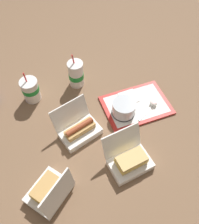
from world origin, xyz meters
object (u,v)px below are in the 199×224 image
Objects in this scene: clamshell_sandwich_center at (49,191)px; soda_cup_front at (76,74)px; plastic_fork at (145,114)px; soda_cup_left at (31,90)px; clamshell_hotdog_right at (79,129)px; clamshell_sandwich_back at (130,161)px; cake_container at (124,108)px; food_tray at (136,105)px; ketchup_cup at (154,103)px.

clamshell_sandwich_center is 1.07× the size of soda_cup_front.
soda_cup_left is at bearing -61.02° from plastic_fork.
plastic_fork is 0.45× the size of clamshell_sandwich_center.
plastic_fork is 0.38m from clamshell_hotdog_right.
clamshell_sandwich_center is at bearing 1.63° from clamshell_sandwich_back.
clamshell_sandwich_center is at bearing 50.14° from clamshell_hotdog_right.
soda_cup_front reaches higher than clamshell_sandwich_back.
cake_container is 0.57× the size of soda_cup_front.
cake_container is at bearing -148.53° from clamshell_sandwich_center.
food_tray is 0.37m from clamshell_sandwich_back.
soda_cup_front is at bearing -175.78° from soda_cup_left.
food_tray is 0.11m from cake_container.
ketchup_cup is 0.73m from clamshell_sandwich_center.
plastic_fork is 0.65m from soda_cup_left.
cake_container is 0.59× the size of clamshell_sandwich_back.
soda_cup_left reaches higher than plastic_fork.
cake_container is at bearing -108.22° from clamshell_sandwich_back.
cake_container is 0.30m from clamshell_sandwich_back.
soda_cup_front is at bearing -81.70° from plastic_fork.
ketchup_cup reaches higher than plastic_fork.
cake_container is 0.19m from ketchup_cup.
clamshell_sandwich_center is at bearing 29.15° from food_tray.
soda_cup_left is at bearing -25.87° from food_tray.
clamshell_sandwich_back is at bearing 124.53° from clamshell_hotdog_right.
soda_cup_front is (0.17, -0.31, 0.03)m from cake_container.
clamshell_sandwich_back is at bearing 121.59° from soda_cup_left.
cake_container is at bearing 119.47° from soda_cup_front.
soda_cup_front is at bearing -41.16° from ketchup_cup.
clamshell_sandwich_center is (0.59, 0.25, 0.03)m from plastic_fork.
food_tray is at bearing -18.41° from ketchup_cup.
ketchup_cup is 0.48m from soda_cup_front.
soda_cup_left is at bearing -60.85° from clamshell_hotdog_right.
plastic_fork is 0.64m from clamshell_sandwich_center.
clamshell_sandwich_back reaches higher than cake_container.
soda_cup_left is at bearing -24.84° from ketchup_cup.
cake_container is 0.64× the size of soda_cup_left.
soda_cup_front is (0.36, -0.31, 0.06)m from ketchup_cup.
soda_cup_left reaches higher than cake_container.
ketchup_cup is 0.18× the size of clamshell_sandwich_back.
soda_cup_left is (0.18, -0.32, 0.03)m from clamshell_hotdog_right.
plastic_fork is at bearing -157.55° from clamshell_sandwich_center.
food_tray is at bearing -110.05° from plastic_fork.
soda_cup_front is (-0.31, -0.61, 0.04)m from clamshell_sandwich_center.
clamshell_sandwich_back is 0.60m from soda_cup_front.
cake_container is at bearing -1.77° from ketchup_cup.
soda_cup_front is (-0.09, -0.34, 0.04)m from clamshell_hotdog_right.
clamshell_hotdog_right is 1.21× the size of soda_cup_left.
clamshell_sandwich_center is (0.58, 0.32, 0.04)m from food_tray.
cake_container is 0.53m from soda_cup_left.
cake_container is 0.27m from clamshell_hotdog_right.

